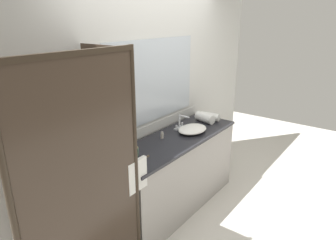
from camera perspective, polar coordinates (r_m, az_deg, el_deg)
The scene contains 11 objects.
ground_plane at distance 3.82m, azimuth 1.41°, elevation -15.93°, with size 8.00×8.00×0.00m, color silver.
wall_back_with_mirror at distance 3.46m, azimuth -3.06°, elevation 4.19°, with size 4.40×0.06×2.60m.
vanity_cabinet at distance 3.59m, azimuth 1.34°, elevation -9.97°, with size 1.80×0.58×0.90m.
shower_enclosure at distance 2.37m, azimuth -13.17°, elevation -10.89°, with size 1.20×0.59×2.00m.
sink_basin at distance 3.55m, azimuth 4.66°, elevation -1.72°, with size 0.40×0.30×0.07m, color white.
faucet at distance 3.63m, azimuth 2.34°, elevation -0.74°, with size 0.17×0.16×0.18m.
soap_dish at distance 2.97m, azimuth -8.54°, elevation -6.58°, with size 0.10×0.07×0.04m.
amenity_bottle_shampoo at distance 2.96m, azimuth -5.90°, elevation -5.95°, with size 0.03×0.03×0.09m.
amenity_bottle_body_wash at distance 3.35m, azimuth -1.11°, elevation -2.91°, with size 0.03×0.03×0.08m.
rolled_towel_near_edge at distance 3.98m, azimuth 7.92°, elevation 0.69°, with size 0.10×0.10×0.25m, color white.
rolled_towel_middle at distance 3.89m, azimuth 7.00°, elevation 0.41°, with size 0.12×0.12×0.26m, color white.
Camera 1 is at (-2.55, -1.82, 2.18)m, focal length 32.16 mm.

